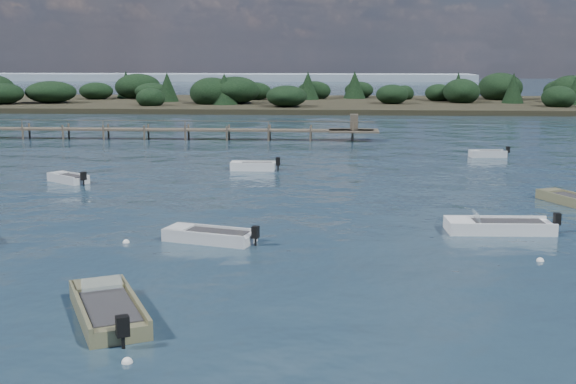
# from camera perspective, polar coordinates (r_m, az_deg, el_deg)

# --- Properties ---
(ground) EXTENTS (400.00, 400.00, 0.00)m
(ground) POSITION_cam_1_polar(r_m,az_deg,el_deg) (85.97, 2.33, 5.01)
(ground) COLOR #152532
(ground) RESTS_ON ground
(dinghy_extra_b) EXTENTS (2.94, 4.20, 1.09)m
(dinghy_extra_b) POSITION_cam_1_polar(r_m,az_deg,el_deg) (45.37, 21.22, -0.62)
(dinghy_extra_b) COLOR #716F4B
(dinghy_extra_b) RESTS_ON ground
(dinghy_near_olive) EXTENTS (3.96, 5.43, 1.34)m
(dinghy_near_olive) POSITION_cam_1_polar(r_m,az_deg,el_deg) (24.79, -14.04, -9.19)
(dinghy_near_olive) COLOR #716F4B
(dinghy_near_olive) RESTS_ON ground
(tender_far_grey) EXTENTS (3.32, 2.91, 1.14)m
(tender_far_grey) POSITION_cam_1_polar(r_m,az_deg,el_deg) (51.49, -16.97, 0.92)
(tender_far_grey) COLOR #B0B5B8
(tender_far_grey) RESTS_ON ground
(dinghy_mid_white_a) EXTENTS (5.52, 2.09, 1.29)m
(dinghy_mid_white_a) POSITION_cam_1_polar(r_m,az_deg,el_deg) (36.82, 16.30, -2.79)
(dinghy_mid_white_a) COLOR silver
(dinghy_mid_white_a) RESTS_ON ground
(tender_far_white) EXTENTS (3.72, 1.35, 1.28)m
(tender_far_white) POSITION_cam_1_polar(r_m,az_deg,el_deg) (54.54, -2.78, 1.92)
(tender_far_white) COLOR silver
(tender_far_white) RESTS_ON ground
(tender_far_grey_b) EXTENTS (3.45, 1.55, 1.16)m
(tender_far_grey_b) POSITION_cam_1_polar(r_m,az_deg,el_deg) (63.97, 15.50, 2.83)
(tender_far_grey_b) COLOR #B0B5B8
(tender_far_grey_b) RESTS_ON ground
(dinghy_mid_grey) EXTENTS (4.64, 2.72, 1.15)m
(dinghy_mid_grey) POSITION_cam_1_polar(r_m,az_deg,el_deg) (33.79, -6.22, -3.63)
(dinghy_mid_grey) COLOR #B0B5B8
(dinghy_mid_grey) RESTS_ON ground
(buoy_a) EXTENTS (0.32, 0.32, 0.32)m
(buoy_a) POSITION_cam_1_polar(r_m,az_deg,el_deg) (21.28, -12.59, -13.03)
(buoy_a) COLOR silver
(buoy_a) RESTS_ON ground
(buoy_b) EXTENTS (0.32, 0.32, 0.32)m
(buoy_b) POSITION_cam_1_polar(r_m,az_deg,el_deg) (32.20, 19.30, -5.18)
(buoy_b) COLOR silver
(buoy_b) RESTS_ON ground
(buoy_c) EXTENTS (0.32, 0.32, 0.32)m
(buoy_c) POSITION_cam_1_polar(r_m,az_deg,el_deg) (34.16, -12.67, -3.94)
(buoy_c) COLOR silver
(buoy_c) RESTS_ON ground
(jetty) EXTENTS (64.50, 3.20, 3.40)m
(jetty) POSITION_cam_1_polar(r_m,az_deg,el_deg) (77.59, -14.21, 4.81)
(jetty) COLOR #50483B
(jetty) RESTS_ON ground
(far_headland) EXTENTS (190.00, 40.00, 5.80)m
(far_headland) POSITION_cam_1_polar(r_m,az_deg,el_deg) (127.81, 14.13, 7.44)
(far_headland) COLOR black
(far_headland) RESTS_ON ground
(distant_haze) EXTENTS (280.00, 20.00, 2.40)m
(distant_haze) POSITION_cam_1_polar(r_m,az_deg,el_deg) (271.68, -16.36, 8.46)
(distant_haze) COLOR gray
(distant_haze) RESTS_ON ground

